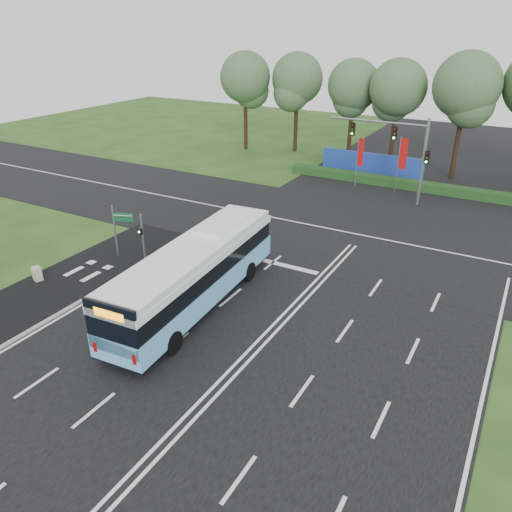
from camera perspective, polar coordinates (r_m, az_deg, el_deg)
The scene contains 15 objects.
ground at distance 26.06m, azimuth 3.26°, elevation -6.63°, with size 120.00×120.00×0.00m, color #264517.
road_main at distance 26.05m, azimuth 3.26°, elevation -6.59°, with size 20.00×120.00×0.04m, color black.
road_cross at distance 36.07m, azimuth 11.79°, elevation 2.37°, with size 120.00×14.00×0.05m, color black.
bike_path at distance 31.02m, azimuth -20.58°, elevation -2.72°, with size 5.00×18.00×0.06m, color black.
kerb_strip at distance 29.35m, azimuth -17.49°, elevation -3.81°, with size 0.25×18.00×0.12m, color gray.
city_bus at distance 26.07m, azimuth -6.93°, elevation -2.00°, with size 3.63×13.22×3.75m.
pedestrian_signal at distance 31.17m, azimuth -12.86°, elevation 2.06°, with size 0.29×0.41×3.28m.
street_sign at distance 32.34m, azimuth -15.39°, elevation 3.47°, with size 1.28×0.55×3.48m.
utility_cabinet at distance 31.64m, azimuth -23.73°, elevation -1.91°, with size 0.52×0.44×0.87m, color #B8AE94.
banner_flag_left at distance 45.86m, azimuth 11.75°, elevation 11.22°, with size 0.63×0.32×4.59m.
banner_flag_mid at distance 45.09m, azimuth 16.32°, elevation 10.77°, with size 0.72×0.16×4.93m.
traffic_light_gantry at distance 42.50m, azimuth 16.37°, elevation 11.96°, with size 8.41×0.28×7.00m.
hedge at distance 47.39m, azimuth 16.71°, elevation 7.87°, with size 22.00×1.20×0.80m, color #143816.
blue_hoarding at distance 50.48m, azimuth 13.08°, elevation 10.15°, with size 10.00×0.30×2.20m, color #1C3999.
eucalyptus_row at distance 52.74m, azimuth 17.27°, elevation 18.15°, with size 40.73×8.39×11.85m.
Camera 1 is at (9.55, -19.95, 13.78)m, focal length 35.00 mm.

